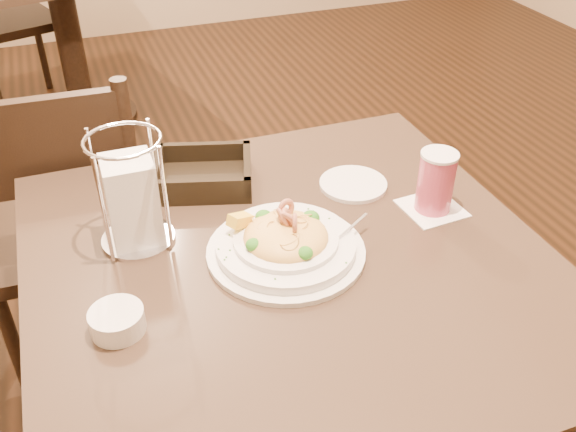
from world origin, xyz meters
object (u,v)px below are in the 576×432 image
object	(u,v)px
drink_glass	(436,182)
butter_ramekin	(117,321)
background_table	(65,17)
dining_chair_near	(67,228)
napkin_caddy	(132,199)
bread_basket	(203,175)
main_table	(292,355)
pasta_bowl	(286,242)
dining_chair_far	(10,15)
side_plate	(353,184)

from	to	relation	value
drink_glass	butter_ramekin	xyz separation A→B (m)	(-0.62, -0.12, -0.04)
background_table	dining_chair_near	size ratio (longest dim) A/B	1.17
background_table	napkin_caddy	size ratio (longest dim) A/B	5.18
bread_basket	butter_ramekin	size ratio (longest dim) A/B	2.79
main_table	pasta_bowl	bearing A→B (deg)	102.32
background_table	dining_chair_far	bearing A→B (deg)	142.14
drink_glass	side_plate	size ratio (longest dim) A/B	0.89
background_table	side_plate	world-z (taller)	side_plate
dining_chair_far	side_plate	bearing A→B (deg)	88.14
bread_basket	dining_chair_near	bearing A→B (deg)	132.37
drink_glass	side_plate	bearing A→B (deg)	130.12
bread_basket	napkin_caddy	size ratio (longest dim) A/B	1.11
dining_chair_far	side_plate	distance (m)	2.42
main_table	pasta_bowl	xyz separation A→B (m)	(-0.00, 0.02, 0.27)
pasta_bowl	butter_ramekin	world-z (taller)	pasta_bowl
dining_chair_near	napkin_caddy	size ratio (longest dim) A/B	4.43
drink_glass	dining_chair_far	bearing A→B (deg)	108.44
dining_chair_near	drink_glass	xyz separation A→B (m)	(0.69, -0.57, 0.32)
main_table	bread_basket	xyz separation A→B (m)	(-0.08, 0.29, 0.26)
bread_basket	pasta_bowl	bearing A→B (deg)	-73.81
dining_chair_near	bread_basket	bearing A→B (deg)	134.69
dining_chair_near	side_plate	distance (m)	0.78
drink_glass	bread_basket	bearing A→B (deg)	148.43
drink_glass	napkin_caddy	distance (m)	0.56
main_table	butter_ramekin	xyz separation A→B (m)	(-0.31, -0.07, 0.26)
napkin_caddy	dining_chair_far	bearing A→B (deg)	96.33
main_table	bread_basket	world-z (taller)	bread_basket
main_table	pasta_bowl	size ratio (longest dim) A/B	2.96
main_table	napkin_caddy	distance (m)	0.44
drink_glass	side_plate	world-z (taller)	drink_glass
pasta_bowl	dining_chair_far	bearing A→B (deg)	101.38
side_plate	butter_ramekin	xyz separation A→B (m)	(-0.51, -0.25, 0.01)
drink_glass	bread_basket	world-z (taller)	drink_glass
dining_chair_near	napkin_caddy	xyz separation A→B (m)	(0.14, -0.47, 0.35)
main_table	dining_chair_near	bearing A→B (deg)	121.57
dining_chair_far	bread_basket	distance (m)	2.24
main_table	dining_chair_far	world-z (taller)	dining_chair_far
main_table	dining_chair_near	xyz separation A→B (m)	(-0.38, 0.62, -0.02)
bread_basket	napkin_caddy	xyz separation A→B (m)	(-0.16, -0.15, 0.07)
dining_chair_near	pasta_bowl	xyz separation A→B (m)	(0.38, -0.60, 0.29)
main_table	side_plate	distance (m)	0.37
dining_chair_far	bread_basket	xyz separation A→B (m)	(0.42, -2.18, 0.28)
background_table	butter_ramekin	size ratio (longest dim) A/B	12.99
pasta_bowl	bread_basket	size ratio (longest dim) A/B	1.30
main_table	dining_chair_far	xyz separation A→B (m)	(-0.50, 2.48, -0.02)
drink_glass	background_table	bearing A→B (deg)	104.24
butter_ramekin	main_table	bearing A→B (deg)	12.36
bread_basket	dining_chair_far	bearing A→B (deg)	100.76
napkin_caddy	background_table	bearing A→B (deg)	90.46
side_plate	dining_chair_near	bearing A→B (deg)	142.98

